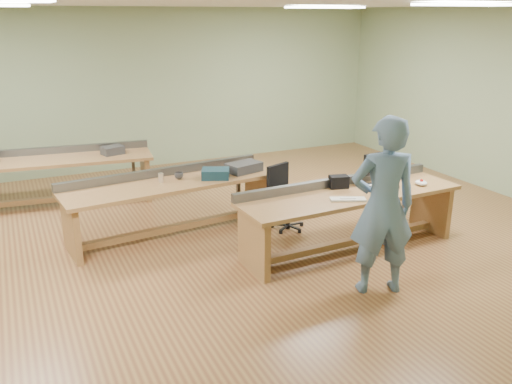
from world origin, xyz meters
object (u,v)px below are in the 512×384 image
parts_bin_grey (244,167)px  mug (179,176)px  laptop_base (381,186)px  drinks_can (161,178)px  person (383,207)px  camera_bag (339,182)px  workbench_mid (172,195)px  workbench_front (349,207)px  task_chair (286,206)px  parts_bin_teal (216,174)px  workbench_back (54,170)px

parts_bin_grey → mug: (-0.94, 0.04, -0.02)m
laptop_base → drinks_can: 2.87m
person → camera_bag: size_ratio=8.17×
workbench_mid → workbench_front: bearing=-43.0°
laptop_base → person: bearing=-133.4°
person → camera_bag: (0.32, 1.29, -0.13)m
workbench_mid → task_chair: task_chair is taller
person → drinks_can: (-1.68, 2.50, -0.15)m
parts_bin_grey → parts_bin_teal: bearing=-164.5°
mug → drinks_can: (-0.26, -0.04, 0.02)m
workbench_front → mug: size_ratio=25.38×
camera_bag → drinks_can: bearing=163.8°
camera_bag → parts_bin_teal: camera_bag is taller
person → mug: size_ratio=16.47×
workbench_mid → camera_bag: camera_bag is taller
camera_bag → workbench_front: bearing=-71.0°
workbench_back → drinks_can: bearing=-51.8°
mug → person: bearing=-60.9°
drinks_can → laptop_base: bearing=-30.1°
workbench_back → laptop_base: workbench_back is taller
person → parts_bin_grey: size_ratio=4.08×
workbench_front → workbench_back: same height
workbench_front → workbench_mid: 2.35m
laptop_base → workbench_front: bearing=173.1°
drinks_can → camera_bag: bearing=-31.1°
parts_bin_teal → mug: 0.49m
drinks_can → parts_bin_grey: bearing=-0.0°
workbench_mid → camera_bag: (1.87, -1.18, 0.27)m
laptop_base → camera_bag: 0.54m
camera_bag → drinks_can: size_ratio=1.91×
parts_bin_grey → workbench_mid: bearing=-179.1°
laptop_base → workbench_back: bearing=131.1°
workbench_back → mug: (1.44, -1.89, 0.24)m
workbench_front → camera_bag: 0.36m
parts_bin_teal → drinks_can: size_ratio=2.96×
workbench_mid → workbench_back: bearing=117.7°
workbench_mid → camera_bag: 2.23m
workbench_mid → laptop_base: size_ratio=8.16×
parts_bin_grey → task_chair: bearing=-48.8°
person → parts_bin_teal: bearing=-50.3°
workbench_front → person: person is taller
workbench_back → person: bearing=-50.4°
workbench_front → task_chair: (-0.39, 0.95, -0.23)m
workbench_front → drinks_can: bearing=142.3°
parts_bin_grey → workbench_front: bearing=-60.4°
parts_bin_teal → parts_bin_grey: (0.48, 0.13, 0.00)m
laptop_base → parts_bin_teal: bearing=137.2°
parts_bin_teal → parts_bin_grey: size_ratio=0.77×
workbench_back → drinks_can: (1.18, -1.93, 0.25)m
parts_bin_grey → person: bearing=-79.2°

